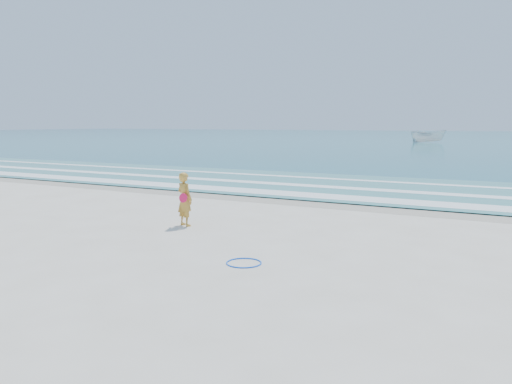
% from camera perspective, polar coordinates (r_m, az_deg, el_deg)
% --- Properties ---
extents(ground, '(400.00, 400.00, 0.00)m').
position_cam_1_polar(ground, '(11.12, -9.13, -7.66)').
color(ground, silver).
rests_on(ground, ground).
extents(wet_sand, '(400.00, 2.40, 0.00)m').
position_cam_1_polar(wet_sand, '(18.93, 7.43, -1.19)').
color(wet_sand, '#B2A893').
rests_on(wet_sand, ground).
extents(ocean, '(400.00, 190.00, 0.04)m').
position_cam_1_polar(ocean, '(113.77, 24.65, 5.66)').
color(ocean, '#19727F').
rests_on(ocean, ground).
extents(shallow, '(400.00, 10.00, 0.01)m').
position_cam_1_polar(shallow, '(23.64, 11.67, 0.61)').
color(shallow, '#59B7AD').
rests_on(shallow, ocean).
extents(foam_near, '(400.00, 1.40, 0.01)m').
position_cam_1_polar(foam_near, '(20.14, 8.73, -0.53)').
color(foam_near, white).
rests_on(foam_near, shallow).
extents(foam_mid, '(400.00, 0.90, 0.01)m').
position_cam_1_polar(foam_mid, '(22.87, 11.11, 0.41)').
color(foam_mid, white).
rests_on(foam_mid, shallow).
extents(foam_far, '(400.00, 0.60, 0.01)m').
position_cam_1_polar(foam_far, '(26.03, 13.21, 1.24)').
color(foam_far, white).
rests_on(foam_far, shallow).
extents(hoop, '(0.91, 0.91, 0.03)m').
position_cam_1_polar(hoop, '(10.71, -1.39, -8.09)').
color(hoop, blue).
rests_on(hoop, ground).
extents(boat, '(5.34, 2.57, 1.98)m').
position_cam_1_polar(boat, '(81.53, 19.08, 6.07)').
color(boat, silver).
rests_on(boat, ocean).
extents(woman, '(0.66, 0.53, 1.56)m').
position_cam_1_polar(woman, '(14.56, -8.15, -0.81)').
color(woman, gold).
rests_on(woman, ground).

